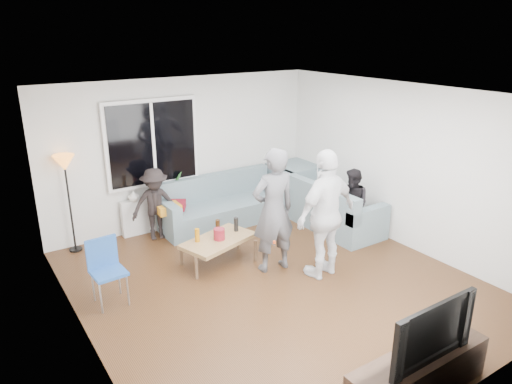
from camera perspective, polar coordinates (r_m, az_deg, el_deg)
floor at (r=6.79m, az=2.13°, el=-10.94°), size 5.00×5.50×0.04m
ceiling at (r=5.93m, az=2.44°, el=11.76°), size 5.00×5.50×0.04m
wall_back at (r=8.54m, az=-8.64°, el=4.80°), size 5.00×0.04×2.60m
wall_front at (r=4.48m, az=23.69°, el=-10.20°), size 5.00×0.04×2.60m
wall_left at (r=5.28m, az=-20.69°, el=-5.36°), size 0.04×5.50×2.60m
wall_right at (r=7.91m, az=17.31°, el=3.00°), size 0.04×5.50×2.60m
window_frame at (r=8.18m, az=-12.31°, el=5.76°), size 1.62×0.06×1.47m
window_glass at (r=8.15m, az=-12.20°, el=5.71°), size 1.50×0.02×1.35m
window_mullion at (r=8.14m, az=-12.18°, el=5.70°), size 0.05×0.03×1.35m
radiator at (r=8.51m, az=-11.63°, el=-2.44°), size 1.30×0.12×0.62m
potted_plant at (r=8.45m, az=-9.42°, el=1.15°), size 0.24×0.20×0.38m
vase at (r=8.21m, az=-14.46°, el=-0.46°), size 0.21×0.21×0.19m
sofa_back_section at (r=8.57m, az=-4.04°, el=-1.09°), size 2.30×0.85×0.85m
sofa_right_section at (r=8.54m, az=8.90°, el=-1.35°), size 2.00×0.85×0.85m
sofa_corner at (r=9.44m, az=4.64°, el=0.80°), size 0.85×0.85×0.85m
cushion_yellow at (r=8.10m, az=-10.46°, el=-1.96°), size 0.40×0.34×0.14m
cushion_red at (r=8.22m, az=-9.73°, el=-1.59°), size 0.46×0.44×0.13m
coffee_table at (r=7.22m, az=-4.50°, el=-7.04°), size 1.23×0.89×0.40m
pitcher at (r=7.08m, az=-4.43°, el=-5.05°), size 0.17×0.17×0.17m
side_chair at (r=6.39m, az=-17.23°, el=-9.29°), size 0.42×0.42×0.86m
floor_lamp at (r=7.92m, az=-21.41°, el=-1.41°), size 0.32×0.32×1.56m
player_left at (r=6.76m, az=2.10°, el=-2.25°), size 0.71×0.50×1.83m
player_right at (r=6.67m, az=8.39°, el=-2.66°), size 1.14×0.59×1.85m
spectator_right at (r=8.13m, az=11.50°, el=-1.37°), size 0.50×0.62×1.18m
spectator_back at (r=8.04m, az=-11.96°, el=-1.44°), size 0.86×0.58×1.22m
tv_console at (r=5.13m, az=18.84°, el=-20.00°), size 1.60×0.40×0.44m
television at (r=4.83m, az=19.52°, el=-15.09°), size 1.07×0.14×0.62m
bottle_a at (r=7.04m, az=-7.06°, el=-5.16°), size 0.07×0.07×0.20m
bottle_c at (r=7.27m, az=-4.60°, el=-4.16°), size 0.07×0.07×0.22m
bottle_e at (r=7.34m, az=-2.40°, el=-3.88°), size 0.07×0.07×0.22m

